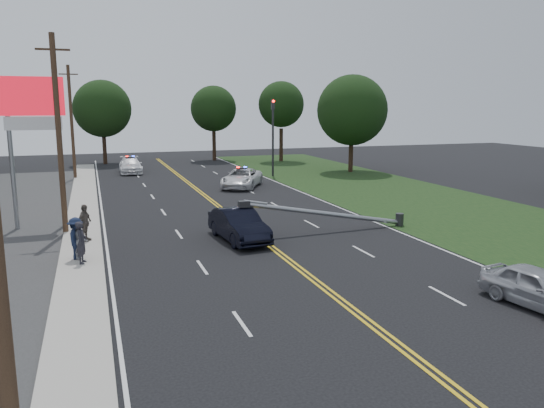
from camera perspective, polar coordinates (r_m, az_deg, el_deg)
name	(u,v)px	position (r m, az deg, el deg)	size (l,w,h in m)	color
ground	(325,289)	(19.47, 5.78, -9.09)	(120.00, 120.00, 0.00)	black
sidewalk	(82,241)	(27.42, -19.76, -3.72)	(1.80, 70.00, 0.12)	#A8A398
grass_verge	(457,213)	(34.68, 19.32, -0.88)	(12.00, 80.00, 0.01)	black
centerline_yellow	(248,229)	(28.49, -2.62, -2.67)	(0.36, 80.00, 0.00)	gold
pylon_sign	(33,116)	(30.76, -24.33, 8.65)	(3.20, 0.35, 8.00)	gray
traffic_signal	(273,131)	(49.36, 0.10, 7.87)	(0.28, 0.41, 7.05)	#2D2D30
fallen_streetlight	(335,214)	(27.94, 6.80, -1.10)	(9.36, 0.44, 1.91)	#2D2D30
utility_pole_mid	(59,135)	(28.71, -21.95, 6.92)	(1.60, 0.28, 10.00)	#382619
utility_pole_far	(72,122)	(50.68, -20.75, 8.26)	(1.60, 0.28, 10.00)	#382619
tree_6	(102,109)	(62.72, -17.79, 9.73)	(6.33, 6.33, 9.33)	black
tree_7	(213,109)	(64.13, -6.32, 10.15)	(5.38, 5.38, 8.83)	black
tree_8	(281,105)	(62.76, 1.00, 10.65)	(5.32, 5.32, 9.30)	black
tree_9	(352,110)	(53.14, 8.61, 9.94)	(6.87, 6.87, 9.50)	black
crashed_sedan	(239,225)	(25.93, -3.60, -2.27)	(1.65, 4.73, 1.56)	black
waiting_sedan	(539,288)	(19.56, 26.81, -8.05)	(1.58, 3.93, 1.34)	#ACAEB4
emergency_a	(242,178)	(42.80, -3.27, 2.80)	(2.50, 5.42, 1.51)	silver
emergency_b	(131,165)	(53.73, -14.97, 4.04)	(2.10, 5.16, 1.50)	white
bystander_a	(82,242)	(23.14, -19.81, -3.91)	(0.64, 0.42, 1.76)	#26252C
bystander_b	(80,239)	(23.95, -19.99, -3.60)	(0.79, 0.62, 1.63)	#B0B0B5
bystander_c	(76,238)	(23.83, -20.33, -3.49)	(1.16, 0.67, 1.79)	#17203A
bystander_d	(85,223)	(26.83, -19.50, -1.92)	(1.04, 0.43, 1.78)	#5D534B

